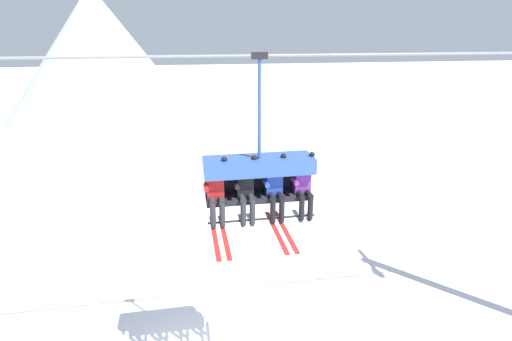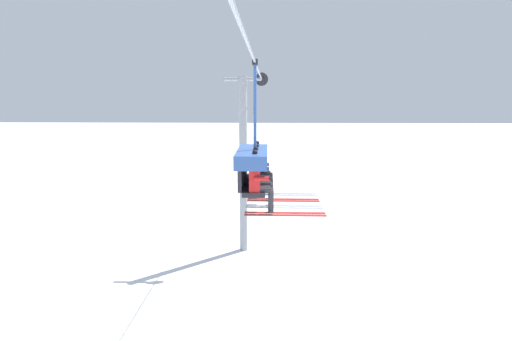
{
  "view_description": "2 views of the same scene",
  "coord_description": "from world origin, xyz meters",
  "px_view_note": "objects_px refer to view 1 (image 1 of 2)",
  "views": [
    {
      "loc": [
        0.01,
        -7.98,
        8.06
      ],
      "look_at": [
        1.36,
        -0.64,
        5.46
      ],
      "focal_mm": 28.0,
      "sensor_mm": 36.0,
      "label": 1
    },
    {
      "loc": [
        -7.51,
        -1.09,
        6.93
      ],
      "look_at": [
        1.63,
        -0.81,
        5.23
      ],
      "focal_mm": 28.0,
      "sensor_mm": 36.0,
      "label": 2
    }
  ],
  "objects_px": {
    "chairlift_chair": "(259,171)",
    "skier_red": "(216,192)",
    "skier_black": "(246,190)",
    "skier_blue": "(275,188)",
    "skier_purple": "(304,186)"
  },
  "relations": [
    {
      "from": "skier_black",
      "to": "skier_blue",
      "type": "xyz_separation_m",
      "value": [
        0.58,
        0.0,
        0.0
      ]
    },
    {
      "from": "chairlift_chair",
      "to": "skier_black",
      "type": "distance_m",
      "value": 0.46
    },
    {
      "from": "skier_red",
      "to": "skier_blue",
      "type": "xyz_separation_m",
      "value": [
        1.15,
        0.0,
        0.0
      ]
    },
    {
      "from": "skier_purple",
      "to": "skier_blue",
      "type": "bearing_deg",
      "value": 180.0
    },
    {
      "from": "chairlift_chair",
      "to": "skier_red",
      "type": "bearing_deg",
      "value": -166.04
    },
    {
      "from": "skier_purple",
      "to": "skier_red",
      "type": "bearing_deg",
      "value": 180.0
    },
    {
      "from": "skier_black",
      "to": "skier_blue",
      "type": "height_order",
      "value": "same"
    },
    {
      "from": "chairlift_chair",
      "to": "skier_purple",
      "type": "bearing_deg",
      "value": -13.86
    },
    {
      "from": "chairlift_chair",
      "to": "skier_black",
      "type": "bearing_deg",
      "value": -143.07
    },
    {
      "from": "skier_black",
      "to": "skier_purple",
      "type": "distance_m",
      "value": 1.15
    },
    {
      "from": "skier_red",
      "to": "skier_black",
      "type": "distance_m",
      "value": 0.58
    },
    {
      "from": "skier_blue",
      "to": "skier_black",
      "type": "bearing_deg",
      "value": 180.0
    },
    {
      "from": "skier_blue",
      "to": "skier_purple",
      "type": "bearing_deg",
      "value": 0.0
    },
    {
      "from": "chairlift_chair",
      "to": "skier_blue",
      "type": "height_order",
      "value": "chairlift_chair"
    },
    {
      "from": "chairlift_chair",
      "to": "skier_red",
      "type": "height_order",
      "value": "chairlift_chair"
    }
  ]
}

